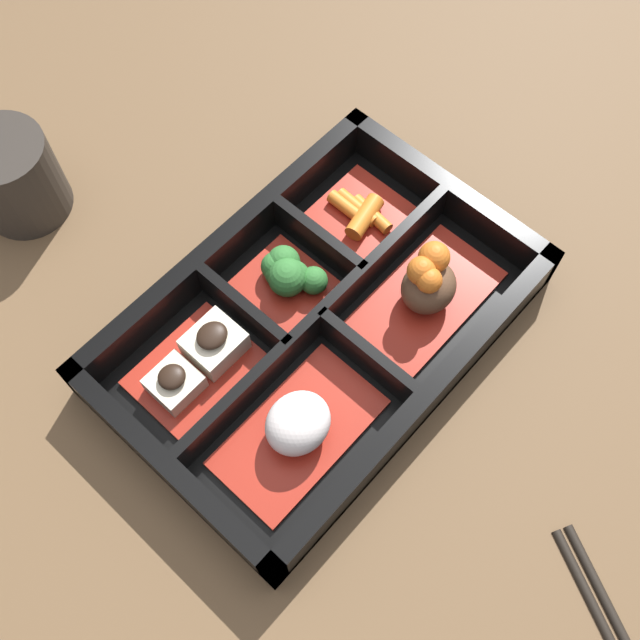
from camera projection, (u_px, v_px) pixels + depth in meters
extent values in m
plane|color=brown|center=(320.00, 334.00, 0.58)|extent=(3.00, 3.00, 0.00)
cube|color=black|center=(320.00, 331.00, 0.58)|extent=(0.32, 0.21, 0.01)
cube|color=black|center=(229.00, 247.00, 0.59)|extent=(0.32, 0.01, 0.04)
cube|color=black|center=(421.00, 405.00, 0.53)|extent=(0.32, 0.01, 0.04)
cube|color=black|center=(446.00, 198.00, 0.61)|extent=(0.01, 0.21, 0.04)
cube|color=black|center=(170.00, 470.00, 0.51)|extent=(0.01, 0.21, 0.04)
cube|color=black|center=(321.00, 323.00, 0.56)|extent=(0.29, 0.01, 0.04)
cube|color=black|center=(320.00, 246.00, 0.59)|extent=(0.01, 0.09, 0.04)
cube|color=black|center=(246.00, 316.00, 0.56)|extent=(0.01, 0.09, 0.04)
cube|color=black|center=(366.00, 360.00, 0.55)|extent=(0.01, 0.09, 0.04)
cube|color=maroon|center=(425.00, 300.00, 0.58)|extent=(0.12, 0.07, 0.01)
ellipsoid|color=brown|center=(429.00, 287.00, 0.56)|extent=(0.04, 0.04, 0.04)
sphere|color=#D1661E|center=(429.00, 280.00, 0.54)|extent=(0.02, 0.02, 0.02)
sphere|color=#D1661E|center=(422.00, 271.00, 0.54)|extent=(0.02, 0.02, 0.02)
sphere|color=#D1661E|center=(434.00, 257.00, 0.54)|extent=(0.02, 0.02, 0.02)
cube|color=maroon|center=(299.00, 433.00, 0.53)|extent=(0.12, 0.07, 0.01)
ellipsoid|color=silver|center=(298.00, 423.00, 0.51)|extent=(0.05, 0.04, 0.04)
cube|color=maroon|center=(359.00, 216.00, 0.61)|extent=(0.07, 0.07, 0.01)
cylinder|color=orange|center=(364.00, 217.00, 0.60)|extent=(0.04, 0.02, 0.01)
cylinder|color=orange|center=(357.00, 208.00, 0.61)|extent=(0.01, 0.04, 0.01)
cylinder|color=orange|center=(372.00, 214.00, 0.60)|extent=(0.01, 0.04, 0.01)
cylinder|color=orange|center=(347.00, 207.00, 0.61)|extent=(0.01, 0.03, 0.01)
cube|color=maroon|center=(285.00, 286.00, 0.58)|extent=(0.06, 0.07, 0.01)
sphere|color=#2D6B2D|center=(287.00, 278.00, 0.57)|extent=(0.03, 0.03, 0.03)
sphere|color=#2D6B2D|center=(278.00, 273.00, 0.57)|extent=(0.02, 0.02, 0.02)
sphere|color=#2D6B2D|center=(293.00, 276.00, 0.57)|extent=(0.03, 0.03, 0.03)
sphere|color=#2D6B2D|center=(284.00, 262.00, 0.58)|extent=(0.03, 0.03, 0.03)
sphere|color=#2D6B2D|center=(276.00, 266.00, 0.58)|extent=(0.02, 0.02, 0.02)
sphere|color=#2D6B2D|center=(314.00, 280.00, 0.57)|extent=(0.02, 0.02, 0.02)
cube|color=maroon|center=(196.00, 371.00, 0.55)|extent=(0.09, 0.07, 0.01)
cube|color=beige|center=(215.00, 344.00, 0.55)|extent=(0.04, 0.04, 0.02)
ellipsoid|color=black|center=(212.00, 336.00, 0.53)|extent=(0.02, 0.02, 0.01)
cube|color=beige|center=(175.00, 383.00, 0.54)|extent=(0.03, 0.03, 0.02)
ellipsoid|color=black|center=(172.00, 377.00, 0.53)|extent=(0.02, 0.02, 0.01)
cylinder|color=#2D2823|center=(14.00, 177.00, 0.60)|extent=(0.07, 0.07, 0.07)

